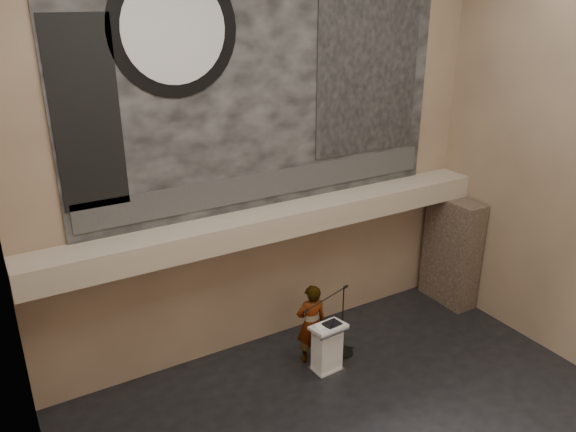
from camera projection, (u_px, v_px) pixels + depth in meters
wall_back at (268, 155)px, 11.25m from camera, size 10.00×0.02×8.50m
wall_left at (23, 313)px, 5.70m from camera, size 0.02×8.00×8.50m
soffit at (278, 221)px, 11.42m from camera, size 10.00×0.80×0.50m
sprinkler_left at (207, 251)px, 10.73m from camera, size 0.04×0.04×0.06m
sprinkler_right at (354, 217)px, 12.37m from camera, size 0.04×0.04×0.06m
banner at (268, 82)px, 10.69m from camera, size 8.00×0.05×5.00m
banner_text_strip at (270, 184)px, 11.42m from camera, size 7.76×0.02×0.55m
banner_clock_rim at (174, 29)px, 9.45m from camera, size 2.30×0.02×2.30m
banner_clock_face at (174, 29)px, 9.43m from camera, size 1.84×0.02×1.84m
banner_building_print at (369, 68)px, 11.75m from camera, size 2.60×0.02×3.60m
banner_brick_print at (86, 116)px, 9.18m from camera, size 1.10×0.02×3.20m
stone_pier at (452, 251)px, 13.83m from camera, size 0.60×1.40×2.70m
lectern at (327, 348)px, 11.40m from camera, size 0.71×0.53×1.13m
binder at (332, 324)px, 11.20m from camera, size 0.36×0.31×0.04m
papers at (323, 327)px, 11.14m from camera, size 0.26×0.34×0.00m
speaker_person at (311, 324)px, 11.62m from camera, size 0.72×0.54×1.79m
mic_stand at (340, 343)px, 12.08m from camera, size 1.49×0.66×1.63m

